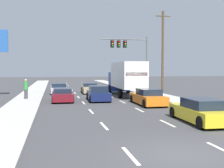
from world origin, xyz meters
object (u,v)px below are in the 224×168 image
car_silver (59,89)px  utility_pole_mid (163,51)px  car_orange (148,97)px  car_yellow (201,111)px  car_navy (98,94)px  traffic_signal_mast (127,49)px  car_maroon (62,95)px  box_truck (126,76)px  pedestrian_near_corner (26,89)px  car_tan (90,88)px

car_silver → utility_pole_mid: (12.41, -1.11, 4.48)m
car_silver → car_orange: size_ratio=0.98×
car_silver → car_yellow: (7.14, -19.83, 0.03)m
car_navy → car_yellow: bearing=-71.8°
car_orange → traffic_signal_mast: bearing=81.6°
car_maroon → car_yellow: bearing=-59.4°
utility_pole_mid → car_maroon: bearing=-150.6°
utility_pole_mid → car_silver: bearing=174.9°
car_silver → car_orange: car_orange is taller
car_yellow → utility_pole_mid: bearing=74.3°
car_navy → car_orange: car_navy is taller
box_truck → utility_pole_mid: bearing=31.6°
box_truck → pedestrian_near_corner: (-10.03, -2.24, -1.02)m
car_maroon → pedestrian_near_corner: (-3.24, 1.32, 0.50)m
traffic_signal_mast → car_navy: bearing=-115.6°
car_maroon → pedestrian_near_corner: pedestrian_near_corner is taller
car_yellow → pedestrian_near_corner: pedestrian_near_corner is taller
utility_pole_mid → pedestrian_near_corner: 16.94m
car_yellow → utility_pole_mid: utility_pole_mid is taller
traffic_signal_mast → car_tan: bearing=-144.0°
car_maroon → traffic_signal_mast: traffic_signal_mast is taller
car_tan → car_orange: (3.24, -11.78, 0.03)m
traffic_signal_mast → utility_pole_mid: (3.24, -4.90, -0.58)m
car_yellow → utility_pole_mid: 19.95m
car_tan → car_orange: 12.21m
car_silver → car_navy: 9.00m
car_orange → car_yellow: (0.31, -7.79, 0.01)m
car_silver → car_tan: (3.59, -0.27, -0.01)m
car_yellow → car_tan: bearing=100.3°
car_orange → traffic_signal_mast: size_ratio=0.64×
car_silver → box_truck: size_ratio=0.52×
pedestrian_near_corner → box_truck: bearing=12.6°
car_orange → utility_pole_mid: bearing=63.0°
car_silver → car_yellow: size_ratio=0.99×
traffic_signal_mast → pedestrian_near_corner: size_ratio=4.03×
car_silver → utility_pole_mid: bearing=-5.1°
car_maroon → car_navy: bearing=-5.8°
car_tan → pedestrian_near_corner: (-6.67, -6.43, 0.49)m
utility_pole_mid → car_orange: bearing=-117.0°
car_orange → pedestrian_near_corner: pedestrian_near_corner is taller
box_truck → car_yellow: 15.44m
car_maroon → car_silver: bearing=91.1°
car_silver → car_navy: car_navy is taller
car_navy → box_truck: 5.48m
car_orange → pedestrian_near_corner: size_ratio=2.57×
box_truck → car_orange: box_truck is taller
car_navy → car_tan: bearing=88.4°
car_navy → car_yellow: car_navy is taller
car_navy → car_yellow: size_ratio=0.92×
traffic_signal_mast → box_truck: bearing=-105.0°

